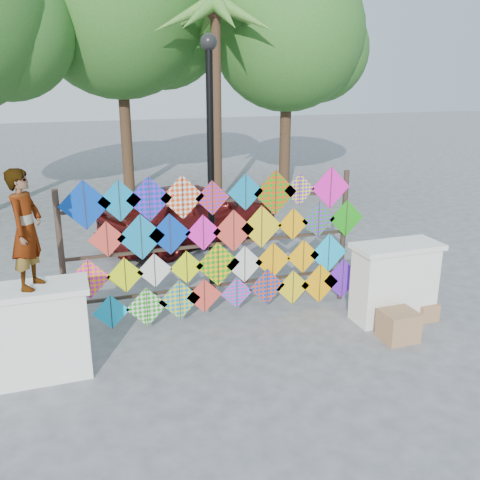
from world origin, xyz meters
The scene contains 12 objects.
ground centered at (0.00, 0.00, 0.00)m, with size 80.00×80.00×0.00m, color gray.
parapet_left centered at (-2.70, -0.20, 0.65)m, with size 1.40×0.65×1.28m.
parapet_right centered at (2.70, -0.20, 0.65)m, with size 1.40×0.65×1.28m.
kite_rack centered at (0.12, 0.73, 1.23)m, with size 4.95×0.24×2.42m.
tree_mid centered at (0.11, 11.03, 5.77)m, with size 6.30×5.60×8.61m.
tree_east centered at (5.09, 9.53, 4.99)m, with size 5.40×4.80×7.42m.
palm_tree centered at (2.20, 8.00, 4.95)m, with size 3.62×3.62×5.83m.
vendor_woman centered at (-2.66, -0.20, 2.03)m, with size 0.55×0.36×1.50m, color #99999E.
sedan centered at (0.61, 4.84, 0.73)m, with size 1.74×4.31×1.47m, color #500E0D.
lamppost centered at (0.30, 2.00, 2.69)m, with size 0.28×0.28×4.46m.
cardboard_box_near centered at (2.37, -0.85, 0.23)m, with size 0.51×0.46×0.46m, color #A0744D.
cardboard_box_far centered at (3.20, -0.40, 0.14)m, with size 0.33×0.31×0.28m, color #A0744D.
Camera 1 is at (-2.23, -6.92, 3.84)m, focal length 40.00 mm.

